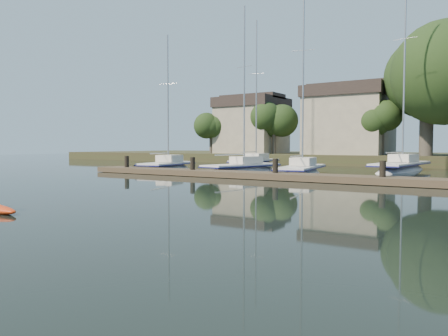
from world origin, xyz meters
The scene contains 8 objects.
ground centered at (0.00, 0.00, 0.00)m, with size 160.00×160.00×0.00m, color black.
dock centered at (0.00, 14.00, 0.20)m, with size 34.00×2.00×1.80m.
sailboat_0 centered at (-14.38, 17.78, -0.20)m, with size 3.62×7.81×11.96m.
sailboat_1 centered at (-8.08, 18.82, -0.18)m, with size 3.64×8.40×13.35m.
sailboat_2 centered at (-3.29, 18.55, -0.18)m, with size 3.45×8.84×14.27m.
sailboat_5 centered at (-11.73, 27.42, -0.19)m, with size 2.85×9.19×14.98m.
sailboat_6 centered at (1.50, 26.53, -0.20)m, with size 3.18×11.00×17.24m.
shore centered at (1.61, 40.29, 3.23)m, with size 90.00×25.25×12.75m.
Camera 1 is at (8.21, -8.81, 1.98)m, focal length 35.00 mm.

